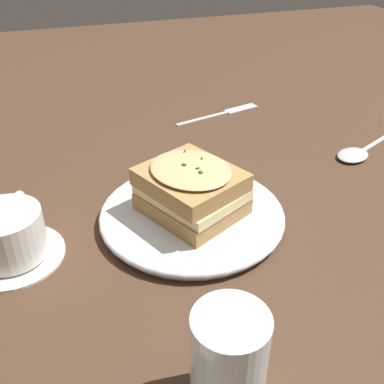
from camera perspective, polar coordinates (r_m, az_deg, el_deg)
The scene contains 7 objects.
ground_plane at distance 0.61m, azimuth -0.53°, elevation -4.20°, with size 2.40×2.40×0.00m, color #473021.
dinner_plate at distance 0.61m, azimuth -0.00°, elevation -2.88°, with size 0.25×0.25×0.02m.
sandwich at distance 0.59m, azimuth -0.08°, elevation 0.32°, with size 0.15×0.16×0.07m.
teacup_with_saucer at distance 0.58m, azimuth -22.24°, elevation -5.26°, with size 0.12×0.14×0.07m.
water_glass at distance 0.39m, azimuth 4.65°, elevation -20.70°, with size 0.06×0.06×0.10m, color silver.
fork at distance 0.94m, azimuth 4.46°, elevation 10.13°, with size 0.19×0.06×0.00m.
spoon at distance 0.82m, azimuth 20.08°, elevation 4.63°, with size 0.18×0.10×0.01m.
Camera 1 is at (-0.15, -0.46, 0.37)m, focal length 42.00 mm.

